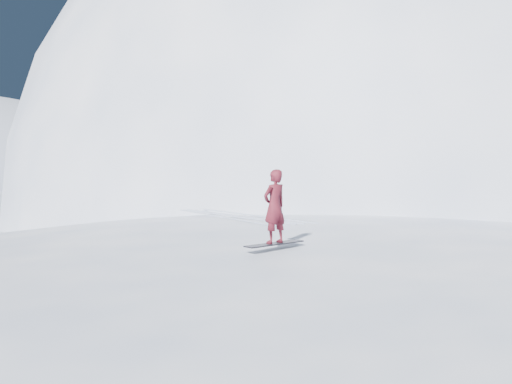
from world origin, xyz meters
TOP-DOWN VIEW (x-y plane):
  - ground at (0.00, 0.00)m, footprint 400.00×400.00m
  - near_ridge at (1.00, 3.00)m, footprint 36.00×28.00m
  - summit_peak at (22.00, 26.00)m, footprint 60.00×56.00m
  - peak_shoulder at (10.00, 20.00)m, footprint 28.00×24.00m
  - wind_bumps at (-0.56, 2.12)m, footprint 16.00×14.40m
  - snowboard at (-2.28, -0.47)m, footprint 1.57×0.73m
  - snowboarder at (-2.28, -0.47)m, footprint 0.68×0.54m
  - board_tracks at (-0.70, 5.58)m, footprint 2.44×5.93m

SIDE VIEW (x-z plane):
  - ground at x=0.00m, z-range 0.00..0.00m
  - near_ridge at x=1.00m, z-range -2.40..2.40m
  - summit_peak at x=22.00m, z-range -28.00..28.00m
  - peak_shoulder at x=10.00m, z-range -9.00..9.00m
  - wind_bumps at x=-0.56m, z-range -0.50..0.50m
  - snowboard at x=-2.28m, z-range 2.40..2.43m
  - board_tracks at x=-0.70m, z-range 2.40..2.44m
  - snowboarder at x=-2.28m, z-range 2.43..4.05m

